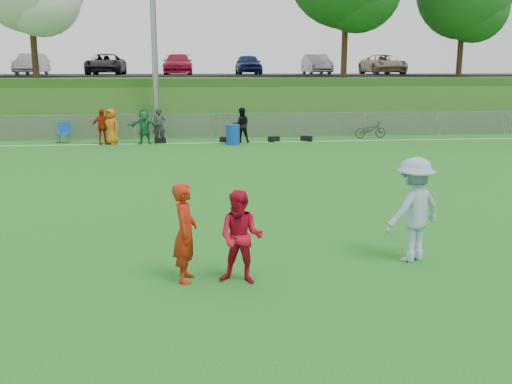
{
  "coord_description": "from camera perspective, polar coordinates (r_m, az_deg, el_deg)",
  "views": [
    {
      "loc": [
        -1.32,
        -9.69,
        3.58
      ],
      "look_at": [
        -0.13,
        0.5,
        1.34
      ],
      "focal_mm": 40.0,
      "sensor_mm": 36.0,
      "label": 1
    }
  ],
  "objects": [
    {
      "name": "spectator_row",
      "position": [
        27.87,
        -10.14,
        6.5
      ],
      "size": [
        7.59,
        0.88,
        1.69
      ],
      "color": "#A1260B",
      "rests_on": "ground"
    },
    {
      "name": "bicycle",
      "position": [
        30.34,
        11.38,
        6.13
      ],
      "size": [
        1.69,
        0.68,
        0.87
      ],
      "primitive_type": "imported",
      "rotation": [
        0.0,
        0.0,
        1.64
      ],
      "color": "#2E2E30",
      "rests_on": "ground"
    },
    {
      "name": "camp_chair",
      "position": [
        29.34,
        -18.67,
        5.25
      ],
      "size": [
        0.58,
        0.59,
        1.01
      ],
      "rotation": [
        0.0,
        0.0,
        -0.04
      ],
      "color": "#1046B4",
      "rests_on": "ground"
    },
    {
      "name": "frisbee",
      "position": [
        12.36,
        16.01,
        -0.31
      ],
      "size": [
        0.26,
        0.26,
        0.02
      ],
      "color": "white",
      "rests_on": "ground"
    },
    {
      "name": "gear_bags",
      "position": [
        28.12,
        -1.39,
        5.27
      ],
      "size": [
        7.8,
        0.52,
        0.26
      ],
      "color": "black",
      "rests_on": "ground"
    },
    {
      "name": "ground",
      "position": [
        10.41,
        1.03,
        -7.8
      ],
      "size": [
        120.0,
        120.0,
        0.0
      ],
      "primitive_type": "plane",
      "color": "#16691D",
      "rests_on": "ground"
    },
    {
      "name": "player_red_left",
      "position": [
        9.73,
        -7.09,
        -4.07
      ],
      "size": [
        0.5,
        0.67,
        1.7
      ],
      "primitive_type": "imported",
      "rotation": [
        0.0,
        0.0,
        1.42
      ],
      "color": "#A6210B",
      "rests_on": "ground"
    },
    {
      "name": "parking_lot",
      "position": [
        42.71,
        -5.01,
        11.57
      ],
      "size": [
        120.0,
        12.0,
        0.1
      ],
      "primitive_type": "cube",
      "color": "black",
      "rests_on": "berm"
    },
    {
      "name": "sideline_far",
      "position": [
        27.95,
        -3.93,
        4.94
      ],
      "size": [
        60.0,
        0.1,
        0.01
      ],
      "primitive_type": "cube",
      "color": "white",
      "rests_on": "ground"
    },
    {
      "name": "berm",
      "position": [
        40.76,
        -4.88,
        9.35
      ],
      "size": [
        120.0,
        18.0,
        3.0
      ],
      "primitive_type": "cube",
      "color": "#2B5718",
      "rests_on": "ground"
    },
    {
      "name": "light_pole",
      "position": [
        30.69,
        -10.29,
        17.98
      ],
      "size": [
        1.2,
        0.4,
        12.15
      ],
      "color": "gray",
      "rests_on": "ground"
    },
    {
      "name": "player_blue",
      "position": [
        11.05,
        15.47,
        -1.72
      ],
      "size": [
        1.47,
        1.22,
        1.97
      ],
      "primitive_type": "imported",
      "rotation": [
        0.0,
        0.0,
        3.6
      ],
      "color": "#91ADC9",
      "rests_on": "ground"
    },
    {
      "name": "fence",
      "position": [
        29.86,
        -4.14,
        6.65
      ],
      "size": [
        58.0,
        0.06,
        1.3
      ],
      "color": "gray",
      "rests_on": "ground"
    },
    {
      "name": "car_row",
      "position": [
        41.69,
        -6.63,
        12.57
      ],
      "size": [
        32.04,
        5.18,
        1.44
      ],
      "color": "silver",
      "rests_on": "parking_lot"
    },
    {
      "name": "player_red_center",
      "position": [
        9.59,
        -1.51,
        -4.55
      ],
      "size": [
        0.93,
        0.82,
        1.6
      ],
      "primitive_type": "imported",
      "rotation": [
        0.0,
        0.0,
        -0.32
      ],
      "color": "#B90C27",
      "rests_on": "ground"
    },
    {
      "name": "recycling_bin",
      "position": [
        27.14,
        -2.32,
        5.75
      ],
      "size": [
        0.83,
        0.83,
        0.96
      ],
      "primitive_type": "cylinder",
      "rotation": [
        0.0,
        0.0,
        0.38
      ],
      "color": "#0F3FA8",
      "rests_on": "ground"
    }
  ]
}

